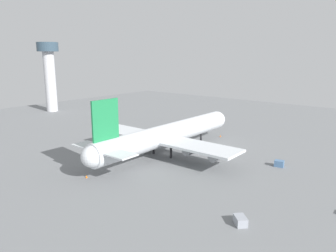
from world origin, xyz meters
The scene contains 7 objects.
ground_plane centered at (0.00, 0.00, 0.00)m, with size 258.68×258.68×0.00m, color slate.
cargo_airplane centered at (-0.19, 0.00, 6.29)m, with size 64.67×51.15×19.97m.
cargo_container_fore centered at (-25.20, -37.97, 0.81)m, with size 3.46×3.48×1.62m.
cargo_container_aft centered at (10.43, -31.83, 0.90)m, with size 2.26×2.79×1.79m.
safety_cone_nose centered at (29.10, -2.04, 0.38)m, with size 0.54×0.54×0.77m, color orange.
safety_cone_tail centered at (-29.10, 3.08, 0.38)m, with size 0.53×0.53×0.76m, color orange.
control_tower centered at (19.76, 99.50, 22.69)m, with size 11.24×11.24×37.21m.
Camera 1 is at (-75.33, -61.79, 30.77)m, focal length 34.24 mm.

